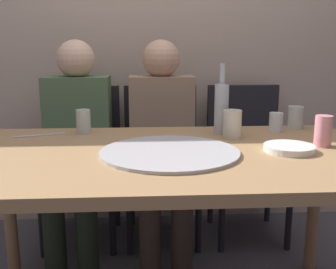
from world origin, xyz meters
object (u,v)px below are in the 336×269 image
at_px(soda_can, 323,131).
at_px(chair_middle, 162,152).
at_px(dining_table, 171,170).
at_px(short_glass, 232,124).
at_px(chair_left, 82,153).
at_px(wine_bottle, 221,107).
at_px(guest_in_beanie, 163,137).
at_px(tumbler_far, 83,121).
at_px(wine_glass, 276,122).
at_px(tumbler_near, 295,117).
at_px(guest_in_sweater, 77,138).
at_px(table_knife, 40,135).
at_px(pizza_tray, 170,152).
at_px(plate_stack, 289,148).
at_px(chair_right, 246,151).

distance_m(soda_can, chair_middle, 1.06).
xyz_separation_m(dining_table, short_glass, (0.28, 0.21, 0.13)).
distance_m(dining_table, chair_left, 0.99).
bearing_deg(chair_left, soda_can, 142.43).
relative_size(wine_bottle, guest_in_beanie, 0.27).
xyz_separation_m(tumbler_far, wine_glass, (0.88, -0.01, -0.01)).
bearing_deg(tumbler_near, chair_left, 156.96).
bearing_deg(guest_in_sweater, table_knife, 78.47).
relative_size(tumbler_near, chair_left, 0.12).
xyz_separation_m(wine_bottle, wine_glass, (0.26, 0.03, -0.08)).
relative_size(pizza_tray, guest_in_beanie, 0.44).
relative_size(tumbler_near, wine_glass, 1.22).
bearing_deg(soda_can, wine_bottle, 143.61).
bearing_deg(guest_in_beanie, wine_glass, 143.24).
bearing_deg(guest_in_beanie, plate_stack, 120.52).
relative_size(wine_glass, guest_in_sweater, 0.07).
bearing_deg(chair_right, tumbler_far, 30.27).
distance_m(wine_bottle, chair_middle, 0.71).
distance_m(wine_bottle, guest_in_sweater, 0.86).
distance_m(guest_in_sweater, guest_in_beanie, 0.47).
height_order(short_glass, table_knife, short_glass).
bearing_deg(wine_glass, guest_in_sweater, 158.91).
distance_m(short_glass, guest_in_beanie, 0.59).
relative_size(pizza_tray, wine_bottle, 1.63).
bearing_deg(chair_right, chair_left, 0.00).
bearing_deg(dining_table, chair_middle, 89.73).
bearing_deg(pizza_tray, tumbler_near, 34.42).
relative_size(short_glass, chair_middle, 0.13).
relative_size(tumbler_far, guest_in_sweater, 0.09).
distance_m(plate_stack, chair_middle, 1.02).
xyz_separation_m(wine_glass, table_knife, (-1.06, -0.04, -0.04)).
relative_size(wine_bottle, tumbler_far, 2.89).
bearing_deg(soda_can, wine_glass, 106.95).
height_order(wine_bottle, chair_left, wine_bottle).
relative_size(wine_glass, guest_in_beanie, 0.07).
bearing_deg(plate_stack, tumbler_near, 66.60).
distance_m(soda_can, guest_in_sweater, 1.27).
relative_size(dining_table, chair_left, 1.81).
height_order(plate_stack, guest_in_sweater, guest_in_sweater).
bearing_deg(plate_stack, chair_middle, 116.08).
bearing_deg(chair_right, dining_table, 59.05).
distance_m(dining_table, short_glass, 0.37).
relative_size(dining_table, wine_glass, 18.85).
xyz_separation_m(dining_table, tumbler_near, (0.63, 0.39, 0.13)).
bearing_deg(dining_table, wine_glass, 32.98).
relative_size(tumbler_far, wine_glass, 1.25).
relative_size(short_glass, chair_right, 0.13).
height_order(short_glass, chair_middle, chair_middle).
distance_m(dining_table, chair_middle, 0.87).
distance_m(pizza_tray, soda_can, 0.61).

